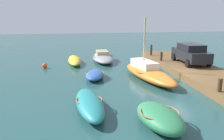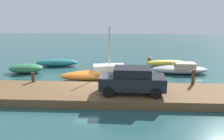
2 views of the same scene
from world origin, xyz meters
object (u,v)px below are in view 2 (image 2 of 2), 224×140
(rowboat_teal, at_px, (57,63))
(rowboat_yellow, at_px, (167,63))
(dinghy_blue, at_px, (112,66))
(mooring_post_east, at_px, (193,77))
(mooring_post_mid_east, at_px, (153,78))
(marker_buoy, at_px, (149,59))
(motorboat_grey, at_px, (180,69))
(mooring_post_mid_west, at_px, (33,77))
(sailboat_orange, at_px, (101,74))
(rowboat_green, at_px, (26,68))
(parked_car, at_px, (132,80))

(rowboat_teal, xyz_separation_m, rowboat_yellow, (11.43, 0.63, -0.05))
(dinghy_blue, relative_size, mooring_post_east, 2.82)
(mooring_post_mid_east, height_order, marker_buoy, mooring_post_mid_east)
(rowboat_teal, height_order, dinghy_blue, rowboat_teal)
(motorboat_grey, height_order, mooring_post_mid_west, mooring_post_mid_west)
(motorboat_grey, xyz_separation_m, sailboat_orange, (-7.08, -2.44, 0.10))
(rowboat_yellow, height_order, marker_buoy, rowboat_yellow)
(mooring_post_east, height_order, marker_buoy, mooring_post_east)
(rowboat_yellow, relative_size, mooring_post_mid_west, 6.08)
(rowboat_green, bearing_deg, marker_buoy, 19.27)
(rowboat_green, xyz_separation_m, marker_buoy, (12.01, 6.00, -0.21))
(rowboat_green, relative_size, marker_buoy, 7.37)
(mooring_post_east, bearing_deg, dinghy_blue, 133.84)
(rowboat_teal, relative_size, mooring_post_east, 4.07)
(dinghy_blue, xyz_separation_m, mooring_post_east, (6.06, -6.31, 0.75))
(motorboat_grey, height_order, parked_car, parked_car)
(marker_buoy, bearing_deg, rowboat_yellow, -59.11)
(rowboat_yellow, relative_size, mooring_post_mid_east, 5.56)
(parked_car, relative_size, marker_buoy, 9.32)
(sailboat_orange, bearing_deg, mooring_post_mid_west, -163.23)
(rowboat_teal, bearing_deg, dinghy_blue, -12.18)
(rowboat_green, relative_size, mooring_post_mid_west, 4.48)
(rowboat_yellow, height_order, mooring_post_mid_east, mooring_post_mid_east)
(rowboat_teal, xyz_separation_m, sailboat_orange, (5.07, -4.62, 0.13))
(sailboat_orange, xyz_separation_m, parked_car, (2.43, -4.51, 0.88))
(rowboat_teal, xyz_separation_m, mooring_post_mid_east, (9.05, -7.12, 0.53))
(marker_buoy, bearing_deg, mooring_post_east, -79.10)
(marker_buoy, bearing_deg, motorboat_grey, -67.26)
(sailboat_orange, relative_size, mooring_post_mid_west, 9.30)
(rowboat_yellow, distance_m, parked_car, 10.58)
(rowboat_green, relative_size, rowboat_teal, 0.74)
(mooring_post_mid_west, xyz_separation_m, mooring_post_mid_east, (8.76, 0.00, 0.03))
(rowboat_green, distance_m, rowboat_teal, 3.51)
(dinghy_blue, xyz_separation_m, mooring_post_mid_west, (-5.53, -6.31, 0.58))
(rowboat_yellow, distance_m, sailboat_orange, 8.25)
(rowboat_teal, bearing_deg, parked_car, -54.88)
(rowboat_yellow, bearing_deg, marker_buoy, 118.19)
(motorboat_grey, relative_size, parked_car, 1.25)
(rowboat_green, distance_m, mooring_post_mid_west, 4.97)
(marker_buoy, bearing_deg, mooring_post_mid_west, -132.93)
(dinghy_blue, bearing_deg, mooring_post_mid_east, -51.09)
(motorboat_grey, relative_size, mooring_post_east, 4.77)
(rowboat_teal, height_order, rowboat_yellow, rowboat_teal)
(rowboat_green, bearing_deg, rowboat_teal, 45.63)
(rowboat_yellow, height_order, parked_car, parked_car)
(dinghy_blue, bearing_deg, rowboat_teal, -176.08)
(mooring_post_east, relative_size, marker_buoy, 2.44)
(rowboat_teal, relative_size, rowboat_yellow, 0.99)
(rowboat_green, height_order, marker_buoy, rowboat_green)
(rowboat_green, bearing_deg, mooring_post_mid_east, -28.44)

